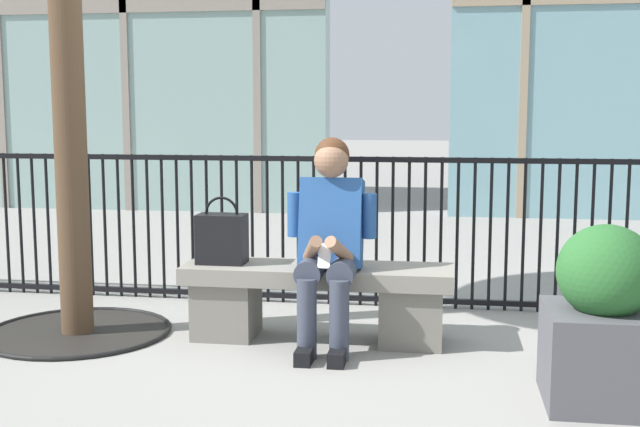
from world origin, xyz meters
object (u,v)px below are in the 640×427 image
object	(u,v)px
stone_bench	(317,295)
seated_person_with_phone	(329,236)
handbag_on_bench	(222,238)
planter	(604,322)

from	to	relation	value
stone_bench	seated_person_with_phone	world-z (taller)	seated_person_with_phone
handbag_on_bench	planter	world-z (taller)	handbag_on_bench
seated_person_with_phone	planter	bearing A→B (deg)	-26.89
stone_bench	seated_person_with_phone	distance (m)	0.41
seated_person_with_phone	handbag_on_bench	bearing A→B (deg)	169.96
handbag_on_bench	seated_person_with_phone	bearing A→B (deg)	-10.04
stone_bench	handbag_on_bench	world-z (taller)	handbag_on_bench
handbag_on_bench	planter	size ratio (longest dim) A/B	0.48
seated_person_with_phone	handbag_on_bench	distance (m)	0.68
handbag_on_bench	planter	xyz separation A→B (m)	(2.06, -0.82, -0.21)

